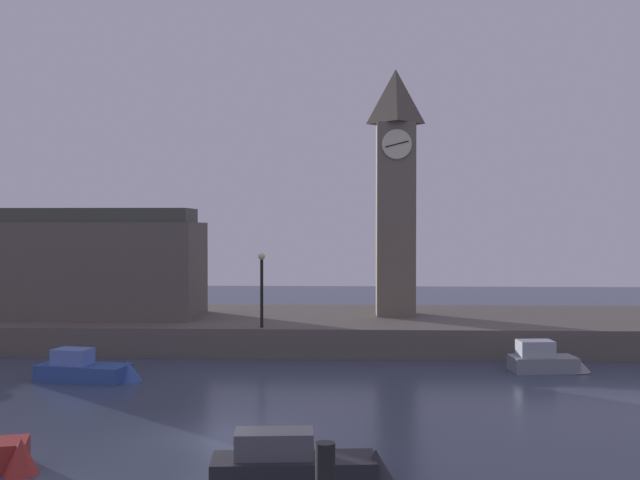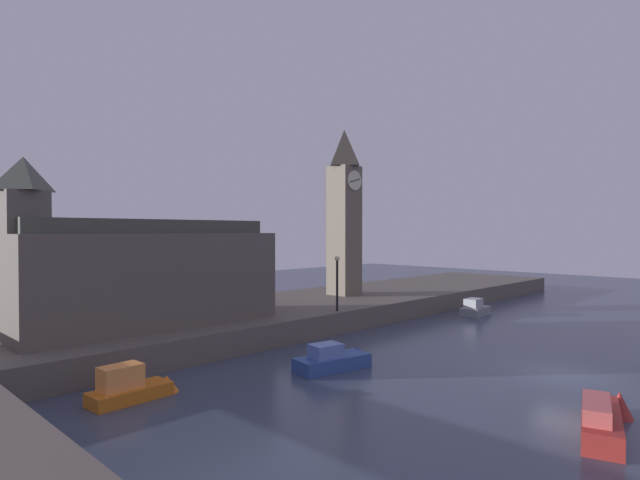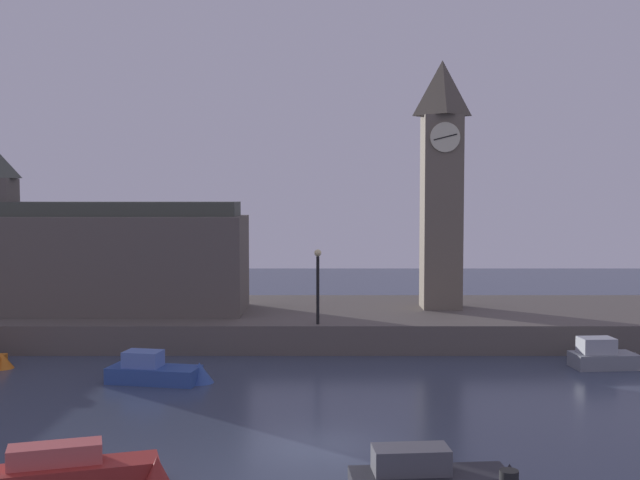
% 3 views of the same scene
% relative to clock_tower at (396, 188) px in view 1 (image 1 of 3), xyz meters
% --- Properties ---
extents(ground_plane, '(120.00, 120.00, 0.00)m').
position_rel_clock_tower_xyz_m(ground_plane, '(-6.88, -20.36, -8.89)').
color(ground_plane, '#384256').
extents(far_embankment, '(70.00, 12.00, 1.50)m').
position_rel_clock_tower_xyz_m(far_embankment, '(-6.88, -0.36, -8.14)').
color(far_embankment, '#5B544C').
rests_on(far_embankment, ground).
extents(clock_tower, '(2.43, 2.47, 14.25)m').
position_rel_clock_tower_xyz_m(clock_tower, '(0.00, 0.00, 0.00)').
color(clock_tower, '#6B6051').
rests_on(clock_tower, far_embankment).
extents(parliament_hall, '(15.01, 5.46, 9.18)m').
position_rel_clock_tower_xyz_m(parliament_hall, '(-19.18, -1.30, -4.33)').
color(parliament_hall, '#5B544C').
rests_on(parliament_hall, far_embankment).
extents(streetlamp, '(0.36, 0.36, 3.81)m').
position_rel_clock_tower_xyz_m(streetlamp, '(-7.12, -5.72, -5.00)').
color(streetlamp, black).
rests_on(streetlamp, far_embankment).
extents(boat_cruiser_grey, '(3.73, 1.79, 1.43)m').
position_rel_clock_tower_xyz_m(boat_cruiser_grey, '(6.50, -9.04, -8.37)').
color(boat_cruiser_grey, gray).
rests_on(boat_cruiser_grey, ground).
extents(boat_tour_blue, '(4.83, 2.26, 1.48)m').
position_rel_clock_tower_xyz_m(boat_tour_blue, '(-13.71, -11.84, -8.42)').
color(boat_tour_blue, '#2D4C93').
rests_on(boat_tour_blue, ground).
extents(boat_barge_dark, '(4.99, 1.75, 1.51)m').
position_rel_clock_tower_xyz_m(boat_barge_dark, '(-3.66, -24.41, -8.42)').
color(boat_barge_dark, '#232328').
rests_on(boat_barge_dark, ground).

